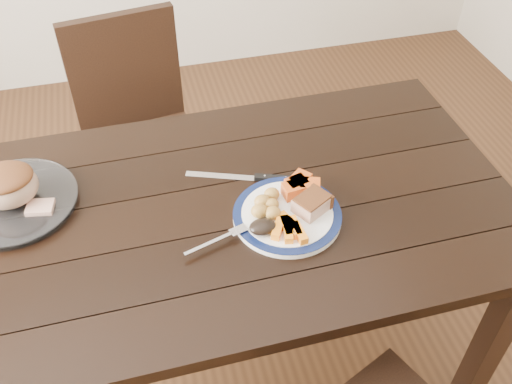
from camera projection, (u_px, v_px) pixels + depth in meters
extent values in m
plane|color=#472B16|center=(233.00, 351.00, 2.08)|extent=(4.00, 4.00, 0.00)
cube|color=black|center=(226.00, 210.00, 1.57)|extent=(1.61, 0.91, 0.04)
cube|color=black|center=(2.00, 252.00, 1.96)|extent=(0.07, 0.07, 0.71)
cube|color=black|center=(492.00, 339.00, 1.71)|extent=(0.07, 0.07, 0.71)
cube|color=black|center=(388.00, 179.00, 2.23)|extent=(0.07, 0.07, 0.71)
cube|color=black|center=(148.00, 153.00, 2.19)|extent=(0.48, 0.48, 0.04)
cube|color=black|center=(125.00, 71.00, 2.15)|extent=(0.42, 0.11, 0.46)
cube|color=black|center=(183.00, 160.00, 2.53)|extent=(0.04, 0.04, 0.43)
cube|color=black|center=(212.00, 213.00, 2.29)|extent=(0.04, 0.04, 0.43)
cube|color=black|center=(102.00, 182.00, 2.42)|extent=(0.04, 0.04, 0.43)
cube|color=black|center=(124.00, 240.00, 2.18)|extent=(0.04, 0.04, 0.43)
cylinder|color=white|center=(287.00, 216.00, 1.52)|extent=(0.29, 0.29, 0.02)
torus|color=#0B163B|center=(287.00, 213.00, 1.52)|extent=(0.29, 0.29, 0.02)
cylinder|color=white|center=(14.00, 203.00, 1.56)|extent=(0.34, 0.34, 0.02)
cube|color=tan|center=(312.00, 204.00, 1.51)|extent=(0.11, 0.10, 0.04)
ellipsoid|color=gold|center=(273.00, 213.00, 1.49)|extent=(0.04, 0.04, 0.04)
ellipsoid|color=gold|center=(259.00, 211.00, 1.49)|extent=(0.05, 0.04, 0.04)
ellipsoid|color=gold|center=(272.00, 194.00, 1.54)|extent=(0.04, 0.04, 0.04)
ellipsoid|color=gold|center=(272.00, 205.00, 1.51)|extent=(0.04, 0.04, 0.03)
ellipsoid|color=gold|center=(262.00, 202.00, 1.52)|extent=(0.04, 0.04, 0.04)
cube|color=orange|center=(288.00, 232.00, 1.45)|extent=(0.04, 0.07, 0.02)
cube|color=orange|center=(295.00, 227.00, 1.46)|extent=(0.02, 0.07, 0.02)
cube|color=orange|center=(287.00, 227.00, 1.46)|extent=(0.02, 0.07, 0.02)
cube|color=orange|center=(299.00, 233.00, 1.45)|extent=(0.03, 0.07, 0.02)
cube|color=orange|center=(278.00, 229.00, 1.46)|extent=(0.05, 0.07, 0.02)
cube|color=orange|center=(288.00, 222.00, 1.47)|extent=(0.04, 0.07, 0.02)
cube|color=#E55619|center=(300.00, 181.00, 1.57)|extent=(0.07, 0.07, 0.04)
cube|color=#E55619|center=(297.00, 185.00, 1.56)|extent=(0.07, 0.06, 0.04)
cube|color=#E55619|center=(293.00, 190.00, 1.55)|extent=(0.06, 0.05, 0.04)
cube|color=#E55619|center=(310.00, 187.00, 1.56)|extent=(0.07, 0.06, 0.04)
ellipsoid|color=black|center=(263.00, 227.00, 1.45)|extent=(0.07, 0.05, 0.03)
cube|color=silver|center=(209.00, 244.00, 1.43)|extent=(0.14, 0.05, 0.00)
cube|color=silver|center=(238.00, 231.00, 1.47)|extent=(0.05, 0.04, 0.00)
ellipsoid|color=tan|center=(7.00, 187.00, 1.51)|extent=(0.16, 0.14, 0.11)
cube|color=tan|center=(40.00, 208.00, 1.52)|extent=(0.08, 0.07, 0.02)
cube|color=silver|center=(220.00, 176.00, 1.65)|extent=(0.19, 0.09, 0.00)
cube|color=black|center=(275.00, 179.00, 1.63)|extent=(0.12, 0.06, 0.01)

